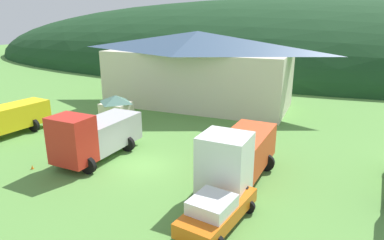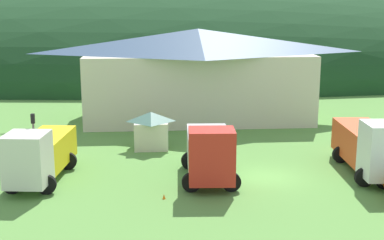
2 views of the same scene
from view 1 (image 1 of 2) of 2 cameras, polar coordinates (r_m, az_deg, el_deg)
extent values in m
plane|color=#5B9342|center=(22.70, -8.25, -7.76)|extent=(200.00, 200.00, 0.00)
ellipsoid|color=#193D1E|center=(75.17, 14.50, 9.25)|extent=(147.06, 60.00, 26.41)
cube|color=beige|center=(37.41, 0.94, 7.06)|extent=(19.47, 8.54, 5.97)
pyramid|color=#3D5675|center=(36.93, 0.97, 13.23)|extent=(21.02, 9.23, 2.09)
cube|color=beige|center=(31.72, -12.66, 1.13)|extent=(2.39, 2.23, 1.99)
pyramid|color=#4C7A6B|center=(31.39, -12.81, 3.49)|extent=(2.58, 2.41, 0.70)
cube|color=yellow|center=(32.11, -27.54, 0.73)|extent=(2.85, 5.30, 1.91)
cylinder|color=black|center=(31.97, -25.24, -0.82)|extent=(1.10, 0.30, 1.10)
cylinder|color=black|center=(33.54, -27.16, -0.29)|extent=(1.10, 0.30, 1.10)
cube|color=red|center=(22.44, -19.64, -3.20)|extent=(2.63, 2.07, 3.04)
cube|color=black|center=(22.17, -19.99, -1.65)|extent=(1.44, 1.62, 0.97)
cube|color=#B2B2B7|center=(24.95, -14.04, -1.92)|extent=(2.78, 5.00, 2.03)
cylinder|color=black|center=(22.25, -17.19, -7.36)|extent=(1.10, 0.30, 1.10)
cylinder|color=black|center=(23.75, -21.20, -6.20)|extent=(1.10, 0.30, 1.10)
cylinder|color=black|center=(25.16, -10.85, -4.01)|extent=(1.10, 0.30, 1.10)
cylinder|color=black|center=(26.49, -14.76, -3.19)|extent=(1.10, 0.30, 1.10)
cube|color=white|center=(17.70, 5.55, -7.42)|extent=(2.61, 2.48, 3.19)
cube|color=black|center=(17.32, 5.48, -5.45)|extent=(1.43, 1.95, 1.02)
cube|color=#E04C23|center=(21.29, 9.21, -4.82)|extent=(2.78, 5.51, 2.11)
cylinder|color=black|center=(18.12, 8.71, -12.60)|extent=(1.10, 0.30, 1.10)
cylinder|color=black|center=(18.77, 2.24, -11.28)|extent=(1.10, 0.30, 1.10)
cylinder|color=black|center=(22.17, 12.41, -7.06)|extent=(1.10, 0.30, 1.10)
cylinder|color=black|center=(22.70, 7.05, -6.19)|extent=(1.10, 0.30, 1.10)
cube|color=orange|center=(16.47, 4.42, -15.14)|extent=(2.71, 5.15, 0.70)
cube|color=silver|center=(15.68, 3.43, -14.08)|extent=(2.07, 2.23, 0.62)
cylinder|color=black|center=(15.83, -1.43, -18.10)|extent=(0.68, 0.24, 0.68)
cylinder|color=black|center=(17.65, 9.51, -14.29)|extent=(0.68, 0.24, 0.68)
cylinder|color=black|center=(18.25, 4.55, -12.97)|extent=(0.68, 0.24, 0.68)
cone|color=orange|center=(24.41, -25.41, -7.50)|extent=(0.36, 0.36, 0.54)
camera|label=2|loc=(22.45, -104.14, -1.19)|focal=50.77mm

